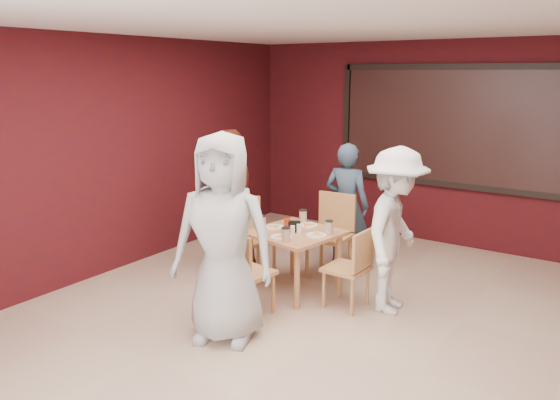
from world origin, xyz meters
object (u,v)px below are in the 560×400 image
Objects in this scene: chair_left at (249,233)px; diner_front at (223,239)px; diner_back at (347,205)px; dining_table at (295,238)px; chair_front at (243,269)px; chair_back at (332,230)px; chair_right at (353,264)px; diner_left at (227,201)px; diner_right at (395,231)px.

diner_front reaches higher than chair_left.
dining_table is at bearing 79.71° from diner_back.
chair_left reaches higher than dining_table.
chair_front is at bearing 80.05° from diner_back.
chair_back is 0.42m from diner_back.
chair_front is 0.91× the size of chair_back.
diner_back is at bearing 50.84° from chair_left.
chair_front is 1.05× the size of chair_right.
diner_back is at bearing 120.52° from chair_right.
chair_back reaches higher than chair_front.
chair_back is 1.31m from diner_left.
diner_right is at bearing 1.30° from chair_left.
diner_front reaches higher than chair_front.
dining_table is at bearing -7.89° from chair_left.
diner_back is (0.01, 2.34, -0.17)m from diner_front.
diner_right is at bearing -28.83° from chair_back.
diner_back is (-0.00, 0.36, 0.22)m from chair_back.
diner_right is (1.01, -0.56, 0.29)m from chair_back.
diner_left is (-1.13, -0.93, 0.09)m from diner_back.
diner_back reaches higher than chair_front.
chair_right is 1.46m from diner_front.
dining_table is 0.76m from chair_right.
diner_front reaches higher than dining_table.
chair_left reaches higher than chair_front.
diner_front is at bearing -90.25° from chair_back.
chair_front is 0.96× the size of chair_left.
chair_back is 0.63× the size of diner_back.
chair_right is at bearing -5.25° from dining_table.
dining_table is 0.58× the size of diner_left.
chair_right is at bearing 114.58° from diner_back.
dining_table is 1.08× the size of chair_left.
chair_back is 2.02m from diner_front.
chair_left reaches higher than chair_right.
chair_left is 1.26m from diner_back.
diner_right is at bearing 40.66° from chair_front.
chair_left is 1.45m from chair_right.
diner_front is 2.34m from diner_back.
chair_left is 0.60× the size of diner_back.
dining_table is 0.86m from chair_front.
diner_front is (0.12, -0.43, 0.45)m from chair_front.
diner_left is at bearing -153.14° from chair_back.
dining_table is at bearing -96.58° from chair_back.
chair_right is (1.44, -0.17, -0.04)m from chair_left.
diner_front reaches higher than chair_back.
chair_right is at bearing -49.07° from chair_back.
chair_left is (-0.70, 0.10, -0.09)m from dining_table.
chair_right is at bearing 39.62° from diner_front.
chair_left is 0.49m from diner_left.
diner_back is (0.08, 1.06, 0.17)m from dining_table.
diner_back reaches higher than chair_back.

